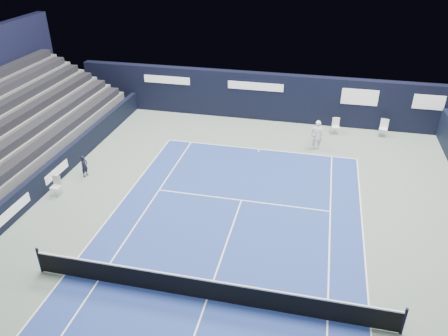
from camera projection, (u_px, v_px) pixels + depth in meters
The scene contains 11 objects.
ground at pixel (220, 262), 16.87m from camera, with size 48.00×48.00×0.00m, color #5A6A5E.
court_surface at pixel (207, 300), 15.17m from camera, with size 10.97×23.77×0.01m, color navy.
folding_chair_back_a at pixel (336, 123), 26.93m from camera, with size 0.50×0.53×1.01m.
folding_chair_back_b at pixel (384, 127), 26.59m from camera, with size 0.55×0.54×1.08m.
line_judge_chair at pixel (56, 184), 20.84m from camera, with size 0.44×0.42×0.97m.
line_judge at pixel (84, 166), 22.34m from camera, with size 0.42×0.28×1.16m, color black.
court_markings at pixel (207, 299), 15.17m from camera, with size 11.03×23.83×0.00m.
tennis_net at pixel (207, 289), 14.92m from camera, with size 12.90×0.10×1.10m.
back_sponsor_wall at pixel (271, 97), 28.44m from camera, with size 26.00×0.63×3.10m.
side_barrier_left at pixel (54, 172), 21.80m from camera, with size 0.33×22.00×1.20m.
tennis_player at pixel (317, 135), 24.92m from camera, with size 0.67×0.84×1.77m.
Camera 1 is at (3.02, -10.58, 11.43)m, focal length 35.00 mm.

